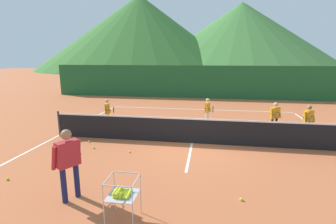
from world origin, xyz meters
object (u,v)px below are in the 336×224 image
object	(u,v)px
instructor	(68,158)
tennis_ball_2	(8,179)
tennis_net	(192,130)
tennis_ball_0	(129,152)
student_1	(208,109)
tennis_ball_5	(89,141)
ball_cart	(122,193)
tennis_ball_3	(241,199)
tennis_ball_4	(94,148)
student_0	(108,110)
student_3	(308,119)
student_2	(275,115)

from	to	relation	value
instructor	tennis_ball_2	xyz separation A→B (m)	(-2.16, 0.56, -0.96)
tennis_net	tennis_ball_0	world-z (taller)	tennis_net
student_1	tennis_ball_5	bearing A→B (deg)	-143.80
ball_cart	tennis_ball_3	bearing A→B (deg)	24.32
instructor	tennis_ball_4	size ratio (longest dim) A/B	24.39
student_1	tennis_ball_0	bearing A→B (deg)	-122.74
tennis_ball_2	tennis_ball_4	distance (m)	2.82
tennis_net	tennis_ball_5	world-z (taller)	tennis_net
student_0	student_3	xyz separation A→B (m)	(8.47, -0.27, 0.01)
tennis_net	student_1	distance (m)	2.78
tennis_ball_0	ball_cart	bearing A→B (deg)	-74.09
student_0	tennis_ball_0	size ratio (longest dim) A/B	19.61
instructor	student_2	xyz separation A→B (m)	(5.84, 6.17, -0.20)
tennis_ball_4	student_1	bearing A→B (deg)	44.30
tennis_net	instructor	world-z (taller)	instructor
tennis_ball_0	student_0	bearing A→B (deg)	123.89
student_2	tennis_ball_0	world-z (taller)	student_2
student_1	tennis_ball_3	bearing A→B (deg)	-82.71
student_2	tennis_ball_4	size ratio (longest dim) A/B	19.55
tennis_ball_4	student_2	bearing A→B (deg)	24.30
student_3	tennis_ball_2	xyz separation A→B (m)	(-9.11, -5.01, -0.78)
tennis_ball_3	student_1	bearing A→B (deg)	97.29
tennis_ball_3	student_2	bearing A→B (deg)	70.21
tennis_ball_2	student_0	bearing A→B (deg)	83.16
student_0	tennis_ball_2	size ratio (longest dim) A/B	19.61
instructor	ball_cart	world-z (taller)	instructor
tennis_ball_2	tennis_ball_3	bearing A→B (deg)	-0.03
instructor	ball_cart	bearing A→B (deg)	-20.92
student_2	tennis_ball_5	xyz separation A→B (m)	(-7.28, -2.46, -0.77)
student_0	student_2	size ratio (longest dim) A/B	1.00
tennis_ball_4	ball_cart	bearing A→B (deg)	-57.04
student_1	tennis_ball_0	distance (m)	4.84
ball_cart	tennis_ball_5	bearing A→B (deg)	123.81
student_2	student_3	size ratio (longest dim) A/B	0.98
student_0	student_1	distance (m)	4.67
tennis_net	tennis_ball_0	size ratio (longest dim) A/B	161.21
tennis_ball_0	tennis_ball_2	xyz separation A→B (m)	(-2.58, -2.38, 0.00)
tennis_ball_0	tennis_ball_3	distance (m)	4.16
student_0	tennis_ball_4	bearing A→B (deg)	-78.05
tennis_ball_0	tennis_ball_3	size ratio (longest dim) A/B	1.00
tennis_ball_5	tennis_net	bearing A→B (deg)	7.91
student_3	student_0	bearing A→B (deg)	178.20
student_3	tennis_ball_5	size ratio (longest dim) A/B	19.93
tennis_ball_3	tennis_ball_5	size ratio (longest dim) A/B	1.00
student_3	tennis_net	bearing A→B (deg)	-163.59
instructor	tennis_ball_4	xyz separation A→B (m)	(-0.95, 3.10, -0.96)
student_2	tennis_ball_5	distance (m)	7.72
student_0	student_1	world-z (taller)	student_0
student_1	tennis_ball_4	distance (m)	5.57
student_2	tennis_ball_0	distance (m)	6.36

